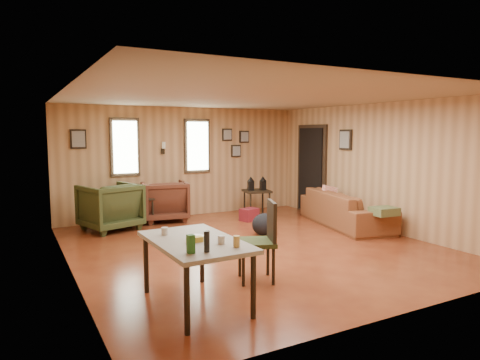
# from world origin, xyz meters

# --- Properties ---
(room) EXTENTS (5.54, 6.04, 2.44)m
(room) POSITION_xyz_m (0.17, 0.27, 1.21)
(room) COLOR brown
(room) RESTS_ON ground
(sofa) EXTENTS (1.18, 2.43, 0.91)m
(sofa) POSITION_xyz_m (2.44, 0.49, 0.46)
(sofa) COLOR brown
(sofa) RESTS_ON ground
(recliner_brown) EXTENTS (1.02, 0.98, 0.93)m
(recliner_brown) POSITION_xyz_m (-0.59, 2.65, 0.46)
(recliner_brown) COLOR #4F2617
(recliner_brown) RESTS_ON ground
(recliner_green) EXTENTS (1.18, 1.14, 0.98)m
(recliner_green) POSITION_xyz_m (-1.77, 2.32, 0.49)
(recliner_green) COLOR #31391A
(recliner_green) RESTS_ON ground
(end_table) EXTENTS (0.57, 0.53, 0.68)m
(end_table) POSITION_xyz_m (-1.18, 2.50, 0.38)
(end_table) COLOR black
(end_table) RESTS_ON ground
(side_table) EXTENTS (0.65, 0.65, 0.88)m
(side_table) POSITION_xyz_m (1.42, 2.24, 0.60)
(side_table) COLOR black
(side_table) RESTS_ON ground
(cooler) EXTENTS (0.42, 0.36, 0.26)m
(cooler) POSITION_xyz_m (0.99, 1.82, 0.13)
(cooler) COLOR maroon
(cooler) RESTS_ON ground
(backpack) EXTENTS (0.51, 0.42, 0.40)m
(backpack) POSITION_xyz_m (0.58, 0.56, 0.20)
(backpack) COLOR black
(backpack) RESTS_ON ground
(sofa_pillows) EXTENTS (0.56, 1.88, 0.38)m
(sofa_pillows) POSITION_xyz_m (2.33, 0.08, 0.51)
(sofa_pillows) COLOR #535C33
(sofa_pillows) RESTS_ON sofa
(dining_table) EXTENTS (0.87, 1.41, 0.92)m
(dining_table) POSITION_xyz_m (-1.71, -1.78, 0.65)
(dining_table) COLOR gray
(dining_table) RESTS_ON ground
(dining_chair) EXTENTS (0.59, 0.59, 1.00)m
(dining_chair) POSITION_xyz_m (-0.69, -1.46, 0.56)
(dining_chair) COLOR #31391A
(dining_chair) RESTS_ON ground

